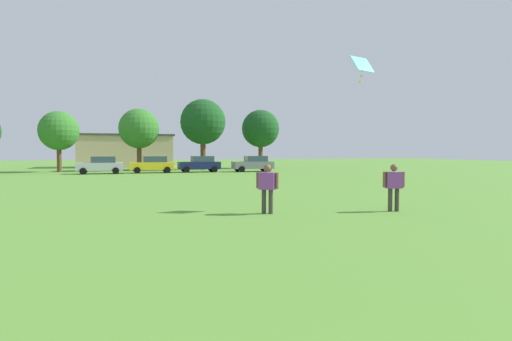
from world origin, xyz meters
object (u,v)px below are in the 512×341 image
at_px(parked_car_gray_3, 253,164).
at_px(tree_center_right, 139,129).
at_px(parked_car_silver_0, 101,165).
at_px(parked_car_navy_2, 200,164).
at_px(parked_car_yellow_1, 153,164).
at_px(tree_far_right, 261,129).
at_px(bystander_near_trees, 394,183).
at_px(kite, 362,66).
at_px(adult_bystander, 267,184).
at_px(tree_center_left, 59,131).
at_px(tree_right, 203,122).

bearing_deg(parked_car_gray_3, tree_center_right, -28.75).
distance_m(parked_car_silver_0, parked_car_navy_2, 9.82).
height_order(parked_car_yellow_1, tree_far_right, tree_far_right).
bearing_deg(bystander_near_trees, kite, -50.35).
bearing_deg(parked_car_silver_0, parked_car_navy_2, -176.95).
relative_size(bystander_near_trees, parked_car_navy_2, 0.41).
relative_size(adult_bystander, tree_center_left, 0.28).
height_order(parked_car_silver_0, parked_car_navy_2, same).
bearing_deg(kite, tree_center_left, 112.88).
bearing_deg(tree_center_left, tree_right, 4.76).
xyz_separation_m(parked_car_navy_2, tree_center_left, (-14.08, 4.74, 3.46)).
bearing_deg(parked_car_gray_3, tree_right, -58.02).
bearing_deg(tree_center_right, adult_bystander, -85.92).
bearing_deg(adult_bystander, bystander_near_trees, -153.32).
distance_m(parked_car_silver_0, parked_car_yellow_1, 4.95).
bearing_deg(kite, parked_car_gray_3, 80.74).
distance_m(parked_car_navy_2, tree_right, 7.84).
bearing_deg(parked_car_yellow_1, bystander_near_trees, 101.24).
bearing_deg(tree_center_left, parked_car_navy_2, -18.60).
xyz_separation_m(parked_car_silver_0, tree_far_right, (19.12, 8.43, 4.18)).
relative_size(parked_car_navy_2, parked_car_gray_3, 1.00).
xyz_separation_m(adult_bystander, tree_right, (4.75, 37.00, 4.57)).
distance_m(kite, tree_far_right, 39.38).
height_order(kite, parked_car_yellow_1, kite).
relative_size(kite, parked_car_gray_3, 0.25).
xyz_separation_m(parked_car_yellow_1, tree_right, (6.36, 6.19, 4.77)).
height_order(adult_bystander, bystander_near_trees, adult_bystander).
relative_size(kite, tree_center_right, 0.15).
bearing_deg(tree_center_right, tree_far_right, 8.39).
relative_size(parked_car_silver_0, tree_center_right, 0.62).
height_order(adult_bystander, parked_car_gray_3, adult_bystander).
bearing_deg(parked_car_silver_0, parked_car_gray_3, 179.48).
relative_size(parked_car_yellow_1, tree_center_right, 0.62).
distance_m(parked_car_navy_2, tree_far_right, 12.91).
bearing_deg(parked_car_silver_0, bystander_near_trees, 109.74).
bearing_deg(parked_car_yellow_1, tree_center_left, -27.98).
bearing_deg(kite, tree_right, 88.92).
distance_m(bystander_near_trees, parked_car_gray_3, 31.45).
bearing_deg(kite, adult_bystander, -174.09).
distance_m(parked_car_yellow_1, parked_car_navy_2, 4.87).
bearing_deg(tree_center_left, adult_bystander, -73.14).
relative_size(bystander_near_trees, parked_car_gray_3, 0.41).
xyz_separation_m(parked_car_navy_2, parked_car_gray_3, (5.68, -0.66, 0.00)).
bearing_deg(bystander_near_trees, adult_bystander, 3.58).
xyz_separation_m(bystander_near_trees, parked_car_silver_0, (-11.23, 31.30, -0.19)).
bearing_deg(bystander_near_trees, tree_center_left, -53.04).
relative_size(kite, parked_car_silver_0, 0.25).
distance_m(kite, tree_center_left, 38.31).
bearing_deg(tree_center_right, parked_car_silver_0, -122.43).
bearing_deg(tree_right, parked_car_gray_3, -58.02).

